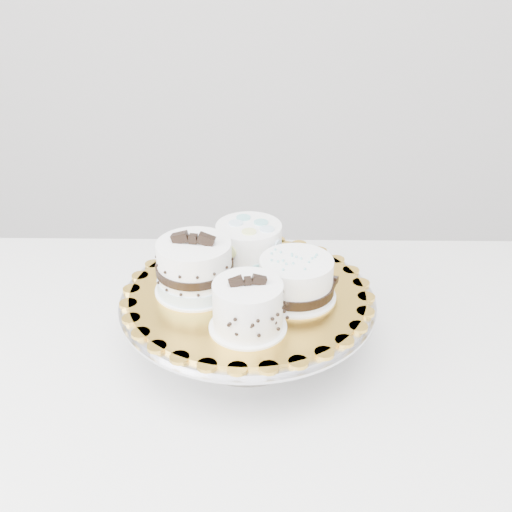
# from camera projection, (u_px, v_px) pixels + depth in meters

# --- Properties ---
(table) EXTENTS (1.21, 0.84, 0.75)m
(table) POSITION_uv_depth(u_px,v_px,m) (242.00, 406.00, 0.98)
(table) COLOR silver
(table) RESTS_ON floor
(cake_stand) EXTENTS (0.37, 0.37, 0.10)m
(cake_stand) POSITION_uv_depth(u_px,v_px,m) (248.00, 313.00, 0.93)
(cake_stand) COLOR gray
(cake_stand) RESTS_ON table
(cake_board) EXTENTS (0.41, 0.41, 0.00)m
(cake_board) POSITION_uv_depth(u_px,v_px,m) (248.00, 293.00, 0.92)
(cake_board) COLOR gold
(cake_board) RESTS_ON cake_stand
(cake_swirl) EXTENTS (0.11, 0.11, 0.08)m
(cake_swirl) POSITION_uv_depth(u_px,v_px,m) (248.00, 308.00, 0.83)
(cake_swirl) COLOR white
(cake_swirl) RESTS_ON cake_board
(cake_banded) EXTENTS (0.12, 0.12, 0.10)m
(cake_banded) POSITION_uv_depth(u_px,v_px,m) (195.00, 269.00, 0.90)
(cake_banded) COLOR white
(cake_banded) RESTS_ON cake_board
(cake_dots) EXTENTS (0.12, 0.12, 0.07)m
(cake_dots) POSITION_uv_depth(u_px,v_px,m) (249.00, 246.00, 0.96)
(cake_dots) COLOR white
(cake_dots) RESTS_ON cake_board
(cake_ribbon) EXTENTS (0.13, 0.13, 0.06)m
(cake_ribbon) POSITION_uv_depth(u_px,v_px,m) (297.00, 280.00, 0.89)
(cake_ribbon) COLOR white
(cake_ribbon) RESTS_ON cake_board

